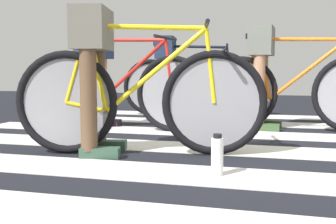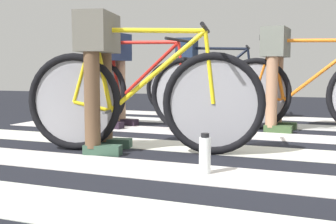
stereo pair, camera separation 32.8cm
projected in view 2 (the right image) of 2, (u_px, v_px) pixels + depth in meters
The scene contains 11 objects.
ground at pixel (216, 157), 2.88m from camera, with size 18.00×14.00×0.02m.
crosswalk_markings at pixel (207, 159), 2.75m from camera, with size 5.45×5.75×0.00m.
bicycle_1_of_4 at pixel (141, 99), 2.96m from camera, with size 1.71×0.56×0.93m.
cyclist_1_of_4 at pixel (99, 63), 2.98m from camera, with size 0.38×0.45×1.00m.
bicycle_2_of_4 at pixel (138, 91), 4.20m from camera, with size 1.73×0.52×0.93m.
cyclist_2_of_4 at pixel (113, 67), 4.32m from camera, with size 0.35×0.43×0.97m.
bicycle_3_of_4 at pixel (308, 92), 3.93m from camera, with size 1.74×0.52×0.93m.
cyclist_3_of_4 at pixel (276, 64), 4.03m from camera, with size 0.34×0.42×1.00m.
bicycle_4_of_4 at pixel (211, 87), 5.29m from camera, with size 1.73×0.52×0.93m.
cyclist_4_of_4 at pixel (187, 66), 5.34m from camera, with size 0.36×0.43×1.00m.
water_bottle at pixel (205, 155), 2.35m from camera, with size 0.07×0.07×0.24m.
Camera 2 is at (0.71, -2.76, 0.61)m, focal length 44.34 mm.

